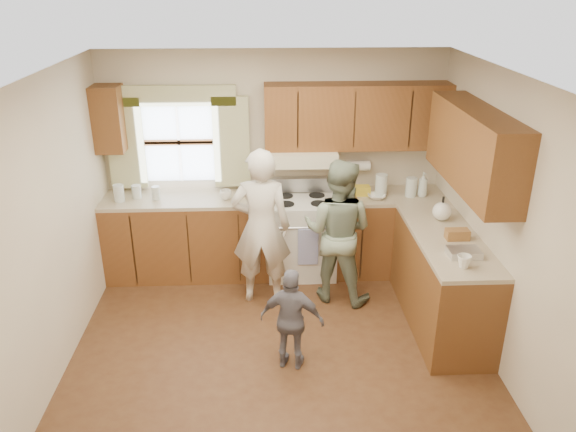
{
  "coord_description": "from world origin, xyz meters",
  "views": [
    {
      "loc": [
        -0.12,
        -4.37,
        3.21
      ],
      "look_at": [
        0.1,
        0.4,
        1.15
      ],
      "focal_mm": 35.0,
      "sensor_mm": 36.0,
      "label": 1
    }
  ],
  "objects_px": {
    "woman_right": "(338,231)",
    "child": "(292,320)",
    "stove": "(301,235)",
    "woman_left": "(261,227)"
  },
  "relations": [
    {
      "from": "woman_right",
      "to": "child",
      "type": "xyz_separation_m",
      "value": [
        -0.53,
        -1.15,
        -0.3
      ]
    },
    {
      "from": "stove",
      "to": "woman_right",
      "type": "bearing_deg",
      "value": -60.24
    },
    {
      "from": "stove",
      "to": "child",
      "type": "height_order",
      "value": "stove"
    },
    {
      "from": "stove",
      "to": "child",
      "type": "relative_size",
      "value": 1.12
    },
    {
      "from": "stove",
      "to": "woman_right",
      "type": "distance_m",
      "value": 0.74
    },
    {
      "from": "woman_left",
      "to": "woman_right",
      "type": "bearing_deg",
      "value": -176.09
    },
    {
      "from": "woman_left",
      "to": "child",
      "type": "bearing_deg",
      "value": 106.52
    },
    {
      "from": "woman_left",
      "to": "child",
      "type": "xyz_separation_m",
      "value": [
        0.26,
        -1.15,
        -0.36
      ]
    },
    {
      "from": "woman_left",
      "to": "woman_right",
      "type": "xyz_separation_m",
      "value": [
        0.79,
        0.0,
        -0.06
      ]
    },
    {
      "from": "child",
      "to": "stove",
      "type": "bearing_deg",
      "value": -81.71
    }
  ]
}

